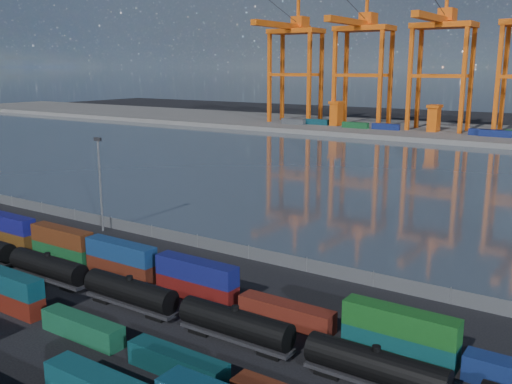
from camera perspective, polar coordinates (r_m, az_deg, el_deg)
The scene contains 11 objects.
ground at distance 67.31m, azimuth -14.81°, elevation -12.96°, with size 700.00×700.00×0.00m, color black.
harbor_water at distance 154.31m, azimuth 15.77°, elevation 1.33°, with size 700.00×700.00×0.00m, color #333F4A.
far_quay at distance 255.12m, azimuth 23.33°, elevation 5.22°, with size 700.00×70.00×2.00m, color #514F4C.
container_row_mid at distance 57.35m, azimuth -9.62°, elevation -15.51°, with size 140.38×2.21×4.72m.
container_row_north at distance 76.27m, azimuth -9.73°, elevation -7.90°, with size 141.07×2.35×5.02m.
tanker_string at distance 70.52m, azimuth -12.47°, elevation -9.79°, with size 106.55×2.91×4.17m.
waterfront_fence at distance 86.37m, azimuth -0.75°, elevation -6.08°, with size 160.12×0.12×2.20m.
yard_light_mast at distance 102.54m, azimuth -15.34°, elevation 1.23°, with size 1.60×0.40×16.60m.
gantry_cranes at distance 248.83m, azimuth 22.07°, elevation 14.17°, with size 200.04×48.09×65.12m.
quay_containers at distance 243.05m, azimuth 20.17°, elevation 5.71°, with size 172.58×10.99×2.60m.
straddle_carriers at distance 245.18m, azimuth 22.44°, elevation 6.65°, with size 140.00×7.00×11.10m.
Camera 1 is at (46.72, -39.31, 28.34)m, focal length 40.00 mm.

